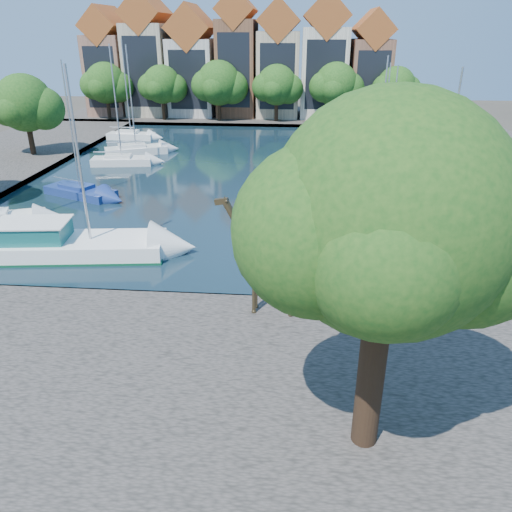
{
  "coord_description": "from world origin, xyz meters",
  "views": [
    {
      "loc": [
        5.12,
        -21.09,
        12.19
      ],
      "look_at": [
        3.44,
        -0.86,
        2.95
      ],
      "focal_mm": 35.0,
      "sensor_mm": 36.0,
      "label": 1
    }
  ],
  "objects_px": {
    "plane_tree": "(393,225)",
    "sailboat_right_a": "(439,214)",
    "motorsailer": "(62,242)",
    "giraffe_statue": "(268,259)"
  },
  "relations": [
    {
      "from": "motorsailer",
      "to": "sailboat_right_a",
      "type": "distance_m",
      "value": 24.56
    },
    {
      "from": "giraffe_statue",
      "to": "sailboat_right_a",
      "type": "relative_size",
      "value": 0.53
    },
    {
      "from": "plane_tree",
      "to": "sailboat_right_a",
      "type": "xyz_separation_m",
      "value": [
        7.38,
        21.19,
        -6.99
      ]
    },
    {
      "from": "giraffe_statue",
      "to": "sailboat_right_a",
      "type": "xyz_separation_m",
      "value": [
        10.97,
        13.65,
        -2.41
      ]
    },
    {
      "from": "sailboat_right_a",
      "to": "motorsailer",
      "type": "bearing_deg",
      "value": -162.13
    },
    {
      "from": "plane_tree",
      "to": "giraffe_statue",
      "type": "distance_m",
      "value": 9.52
    },
    {
      "from": "motorsailer",
      "to": "sailboat_right_a",
      "type": "bearing_deg",
      "value": 17.87
    },
    {
      "from": "plane_tree",
      "to": "sailboat_right_a",
      "type": "bearing_deg",
      "value": 70.78
    },
    {
      "from": "plane_tree",
      "to": "motorsailer",
      "type": "distance_m",
      "value": 22.09
    },
    {
      "from": "plane_tree",
      "to": "sailboat_right_a",
      "type": "distance_m",
      "value": 23.5
    }
  ]
}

